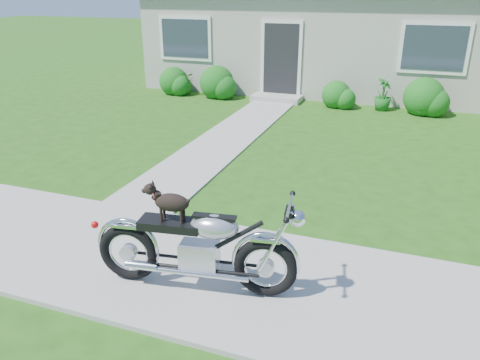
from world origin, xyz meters
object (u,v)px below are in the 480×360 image
house (352,16)px  potted_plant_right (383,95)px  motorcycle_with_dog (198,246)px  potted_plant_left (186,83)px

house → potted_plant_right: (1.42, -3.44, -1.74)m
motorcycle_with_dog → potted_plant_left: bearing=108.3°
potted_plant_right → motorcycle_with_dog: size_ratio=0.38×
potted_plant_left → motorcycle_with_dog: size_ratio=0.30×
potted_plant_left → potted_plant_right: size_ratio=0.80×
potted_plant_left → house: bearing=38.5°
potted_plant_left → potted_plant_right: potted_plant_right is taller
house → motorcycle_with_dog: house is taller
house → motorcycle_with_dog: size_ratio=5.69×
house → potted_plant_right: bearing=-67.6°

